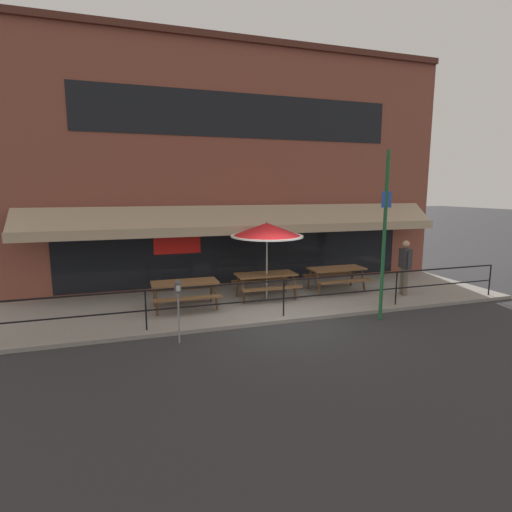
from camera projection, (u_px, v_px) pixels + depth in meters
The scene contains 11 objects.
ground_plane at pixel (288, 323), 10.13m from camera, with size 120.00×120.00×0.00m, color #2D2D30.
patio_deck at pixel (263, 301), 12.00m from camera, with size 15.00×4.00×0.10m, color gray.
restaurant_building at pixel (242, 169), 13.44m from camera, with size 15.00×1.60×8.16m.
patio_railing at pixel (284, 290), 10.28m from camera, with size 13.84×0.04×0.97m.
picnic_table_left at pixel (185, 287), 10.96m from camera, with size 1.80×1.42×0.76m.
picnic_table_centre at pixel (266, 279), 12.02m from camera, with size 1.80×1.42×0.76m.
picnic_table_right at pixel (336, 273), 12.90m from camera, with size 1.80×1.42×0.76m.
patio_umbrella_centre at pixel (267, 230), 11.70m from camera, with size 2.14×2.14×2.38m.
pedestrian_walking at pixel (405, 265), 12.37m from camera, with size 0.31×0.61×1.71m.
parking_meter_near at pixel (178, 293), 8.65m from camera, with size 0.15×0.16×1.42m.
street_sign_pole at pixel (384, 235), 10.08m from camera, with size 0.28×0.09×4.32m.
Camera 1 is at (-3.76, -9.00, 3.35)m, focal length 28.00 mm.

